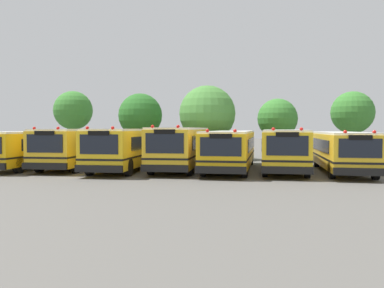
{
  "coord_description": "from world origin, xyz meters",
  "views": [
    {
      "loc": [
        5.02,
        -24.56,
        2.57
      ],
      "look_at": [
        0.81,
        0.0,
        1.6
      ],
      "focal_mm": 37.0,
      "sensor_mm": 36.0,
      "label": 1
    }
  ],
  "objects_px": {
    "school_bus_0": "(38,147)",
    "tree_1": "(141,115)",
    "school_bus_4": "(231,148)",
    "tree_0": "(74,111)",
    "school_bus_1": "(82,146)",
    "tree_3": "(276,118)",
    "school_bus_2": "(131,147)",
    "tree_4": "(353,112)",
    "tree_2": "(206,115)",
    "school_bus_6": "(341,150)",
    "school_bus_5": "(284,148)",
    "school_bus_3": "(181,146)"
  },
  "relations": [
    {
      "from": "school_bus_0",
      "to": "tree_1",
      "type": "bearing_deg",
      "value": -117.17
    },
    {
      "from": "school_bus_4",
      "to": "tree_1",
      "type": "xyz_separation_m",
      "value": [
        -8.5,
        8.87,
        2.45
      ]
    },
    {
      "from": "school_bus_0",
      "to": "tree_0",
      "type": "relative_size",
      "value": 1.74
    },
    {
      "from": "tree_1",
      "to": "school_bus_1",
      "type": "bearing_deg",
      "value": -98.66
    },
    {
      "from": "school_bus_1",
      "to": "tree_3",
      "type": "relative_size",
      "value": 1.94
    },
    {
      "from": "school_bus_0",
      "to": "school_bus_4",
      "type": "distance_m",
      "value": 12.99
    },
    {
      "from": "school_bus_2",
      "to": "tree_4",
      "type": "relative_size",
      "value": 1.93
    },
    {
      "from": "school_bus_4",
      "to": "tree_2",
      "type": "bearing_deg",
      "value": -70.91
    },
    {
      "from": "school_bus_6",
      "to": "tree_0",
      "type": "distance_m",
      "value": 25.38
    },
    {
      "from": "school_bus_6",
      "to": "school_bus_5",
      "type": "bearing_deg",
      "value": 2.25
    },
    {
      "from": "school_bus_5",
      "to": "tree_4",
      "type": "bearing_deg",
      "value": -118.37
    },
    {
      "from": "school_bus_6",
      "to": "tree_4",
      "type": "xyz_separation_m",
      "value": [
        3.04,
        10.98,
        2.63
      ]
    },
    {
      "from": "school_bus_2",
      "to": "tree_3",
      "type": "xyz_separation_m",
      "value": [
        9.55,
        9.34,
        2.01
      ]
    },
    {
      "from": "school_bus_1",
      "to": "tree_2",
      "type": "relative_size",
      "value": 1.59
    },
    {
      "from": "tree_1",
      "to": "tree_2",
      "type": "bearing_deg",
      "value": -7.1
    },
    {
      "from": "school_bus_6",
      "to": "tree_4",
      "type": "relative_size",
      "value": 1.69
    },
    {
      "from": "school_bus_0",
      "to": "tree_4",
      "type": "bearing_deg",
      "value": -154.9
    },
    {
      "from": "school_bus_2",
      "to": "school_bus_6",
      "type": "bearing_deg",
      "value": 178.98
    },
    {
      "from": "school_bus_5",
      "to": "tree_4",
      "type": "height_order",
      "value": "tree_4"
    },
    {
      "from": "school_bus_3",
      "to": "tree_4",
      "type": "height_order",
      "value": "tree_4"
    },
    {
      "from": "tree_2",
      "to": "school_bus_2",
      "type": "bearing_deg",
      "value": -114.04
    },
    {
      "from": "tree_4",
      "to": "school_bus_2",
      "type": "bearing_deg",
      "value": -145.28
    },
    {
      "from": "school_bus_0",
      "to": "tree_3",
      "type": "height_order",
      "value": "tree_3"
    },
    {
      "from": "tree_0",
      "to": "school_bus_1",
      "type": "bearing_deg",
      "value": -61.7
    },
    {
      "from": "tree_1",
      "to": "tree_2",
      "type": "distance_m",
      "value": 5.92
    },
    {
      "from": "school_bus_2",
      "to": "school_bus_1",
      "type": "bearing_deg",
      "value": -5.45
    },
    {
      "from": "school_bus_1",
      "to": "tree_0",
      "type": "bearing_deg",
      "value": -63.14
    },
    {
      "from": "school_bus_4",
      "to": "tree_2",
      "type": "xyz_separation_m",
      "value": [
        -2.62,
        8.14,
        2.4
      ]
    },
    {
      "from": "school_bus_3",
      "to": "school_bus_4",
      "type": "distance_m",
      "value": 3.14
    },
    {
      "from": "tree_4",
      "to": "school_bus_0",
      "type": "bearing_deg",
      "value": -154.23
    },
    {
      "from": "school_bus_2",
      "to": "tree_3",
      "type": "height_order",
      "value": "tree_3"
    },
    {
      "from": "school_bus_5",
      "to": "tree_2",
      "type": "relative_size",
      "value": 1.5
    },
    {
      "from": "school_bus_0",
      "to": "tree_3",
      "type": "relative_size",
      "value": 2.13
    },
    {
      "from": "tree_0",
      "to": "school_bus_0",
      "type": "bearing_deg",
      "value": -75.48
    },
    {
      "from": "school_bus_6",
      "to": "tree_4",
      "type": "distance_m",
      "value": 11.69
    },
    {
      "from": "school_bus_6",
      "to": "tree_2",
      "type": "relative_size",
      "value": 1.58
    },
    {
      "from": "school_bus_6",
      "to": "tree_0",
      "type": "height_order",
      "value": "tree_0"
    },
    {
      "from": "school_bus_3",
      "to": "tree_3",
      "type": "xyz_separation_m",
      "value": [
        6.28,
        9.01,
        1.97
      ]
    },
    {
      "from": "school_bus_2",
      "to": "school_bus_6",
      "type": "distance_m",
      "value": 12.95
    },
    {
      "from": "school_bus_4",
      "to": "school_bus_6",
      "type": "relative_size",
      "value": 1.11
    },
    {
      "from": "school_bus_6",
      "to": "tree_4",
      "type": "bearing_deg",
      "value": -104.51
    },
    {
      "from": "school_bus_0",
      "to": "tree_2",
      "type": "xyz_separation_m",
      "value": [
        10.37,
        8.29,
        2.42
      ]
    },
    {
      "from": "tree_0",
      "to": "tree_3",
      "type": "distance_m",
      "value": 19.21
    },
    {
      "from": "tree_0",
      "to": "tree_2",
      "type": "relative_size",
      "value": 1.0
    },
    {
      "from": "school_bus_6",
      "to": "tree_4",
      "type": "height_order",
      "value": "tree_4"
    },
    {
      "from": "school_bus_3",
      "to": "tree_4",
      "type": "distance_m",
      "value": 16.84
    },
    {
      "from": "school_bus_3",
      "to": "tree_2",
      "type": "height_order",
      "value": "tree_2"
    },
    {
      "from": "school_bus_0",
      "to": "tree_0",
      "type": "height_order",
      "value": "tree_0"
    },
    {
      "from": "school_bus_4",
      "to": "tree_3",
      "type": "distance_m",
      "value": 9.77
    },
    {
      "from": "school_bus_1",
      "to": "tree_0",
      "type": "relative_size",
      "value": 1.58
    }
  ]
}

